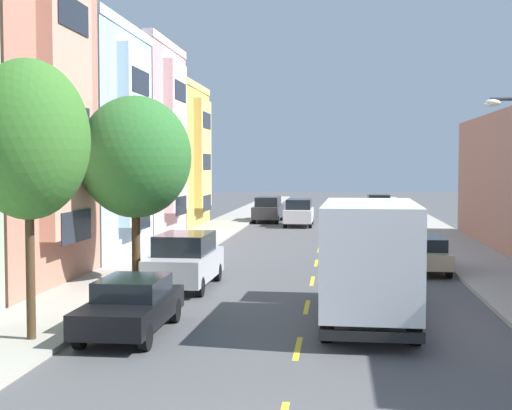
{
  "coord_description": "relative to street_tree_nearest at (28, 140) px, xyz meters",
  "views": [
    {
      "loc": [
        0.9,
        -9.78,
        4.31
      ],
      "look_at": [
        -2.89,
        23.77,
        2.46
      ],
      "focal_mm": 50.53,
      "sensor_mm": 36.0,
      "label": 1
    }
  ],
  "objects": [
    {
      "name": "ground_plane",
      "position": [
        6.4,
        23.37,
        -4.92
      ],
      "size": [
        160.0,
        160.0,
        0.0
      ],
      "primitive_type": "plane",
      "color": "#4C4C4F"
    },
    {
      "name": "sidewalk_left",
      "position": [
        -0.7,
        21.37,
        -4.85
      ],
      "size": [
        3.2,
        120.0,
        0.14
      ],
      "primitive_type": "cube",
      "color": "#A39E93",
      "rests_on": "ground_plane"
    },
    {
      "name": "townhouse_fourth_rose",
      "position": [
        -9.13,
        24.68,
        0.62
      ],
      "size": [
        14.47,
        8.27,
        11.47
      ],
      "color": "#CC9E9E",
      "rests_on": "ground_plane"
    },
    {
      "name": "parked_suv_silver",
      "position": [
        1.99,
        8.34,
        -3.93
      ],
      "size": [
        2.01,
        4.82,
        1.93
      ],
      "color": "#B2B5BA",
      "rests_on": "ground_plane"
    },
    {
      "name": "parked_sedan_black",
      "position": [
        2.09,
        1.33,
        -4.17
      ],
      "size": [
        1.8,
        4.5,
        1.43
      ],
      "color": "black",
      "rests_on": "ground_plane"
    },
    {
      "name": "parked_suv_teal",
      "position": [
        10.71,
        43.85,
        -3.93
      ],
      "size": [
        2.02,
        4.83,
        1.93
      ],
      "color": "#195B60",
      "rests_on": "ground_plane"
    },
    {
      "name": "delivery_box_truck",
      "position": [
        8.19,
        3.47,
        -3.02
      ],
      "size": [
        2.61,
        7.74,
        3.34
      ],
      "color": "white",
      "rests_on": "ground_plane"
    },
    {
      "name": "parked_sedan_champagne",
      "position": [
        10.82,
        13.16,
        -4.17
      ],
      "size": [
        1.85,
        4.52,
        1.43
      ],
      "color": "tan",
      "rests_on": "ground_plane"
    },
    {
      "name": "street_tree_second",
      "position": [
        -0.0,
        9.11,
        -0.3
      ],
      "size": [
        4.08,
        4.08,
        6.71
      ],
      "color": "#47331E",
      "rests_on": "sidewalk_left"
    },
    {
      "name": "moving_white_sedan",
      "position": [
        4.6,
        34.85,
        -3.93
      ],
      "size": [
        1.95,
        4.8,
        1.93
      ],
      "color": "silver",
      "rests_on": "ground_plane"
    },
    {
      "name": "street_tree_nearest",
      "position": [
        0.0,
        0.0,
        0.0
      ],
      "size": [
        2.91,
        2.91,
        6.71
      ],
      "color": "#47331E",
      "rests_on": "sidewalk_left"
    },
    {
      "name": "parked_suv_charcoal",
      "position": [
        2.06,
        38.3,
        -3.93
      ],
      "size": [
        2.07,
        4.85,
        1.93
      ],
      "color": "#333338",
      "rests_on": "ground_plane"
    },
    {
      "name": "lane_centerline_dashes",
      "position": [
        6.4,
        17.87,
        -4.91
      ],
      "size": [
        0.14,
        47.2,
        0.01
      ],
      "color": "yellow",
      "rests_on": "ground_plane"
    },
    {
      "name": "sidewalk_right",
      "position": [
        13.5,
        21.37,
        -4.85
      ],
      "size": [
        3.2,
        120.0,
        0.14
      ],
      "primitive_type": "cube",
      "color": "#A39E93",
      "rests_on": "ground_plane"
    },
    {
      "name": "townhouse_fifth_mustard",
      "position": [
        -7.98,
        33.15,
        -0.13
      ],
      "size": [
        12.19,
        8.27,
        9.99
      ],
      "color": "tan",
      "rests_on": "ground_plane"
    }
  ]
}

